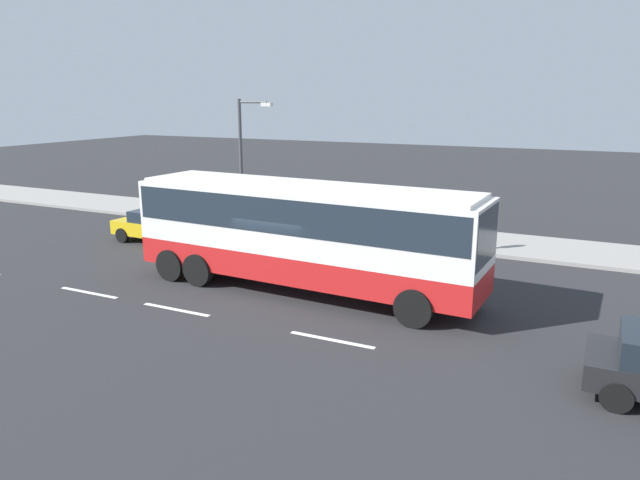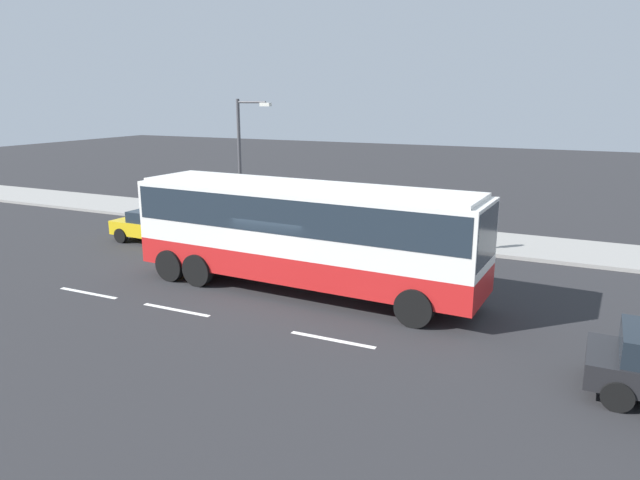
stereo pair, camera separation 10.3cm
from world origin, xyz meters
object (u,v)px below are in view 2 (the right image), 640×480
Objects in this scene: car_yellow_taxi at (164,226)px; pedestrian_near_curb at (484,227)px; coach_bus at (303,226)px; street_lamp at (243,153)px.

pedestrian_near_curb reaches higher than car_yellow_taxi.
pedestrian_near_curb is (12.80, 4.25, 0.33)m from car_yellow_taxi.
street_lamp is at bearing 136.49° from coach_bus.
car_yellow_taxi is at bearing -113.20° from street_lamp.
coach_bus is at bearing 124.83° from pedestrian_near_curb.
street_lamp is (1.66, 3.87, 2.88)m from car_yellow_taxi.
street_lamp is (-11.14, -0.37, 2.55)m from pedestrian_near_curb.
car_yellow_taxi is at bearing 83.98° from pedestrian_near_curb.
car_yellow_taxi is 0.81× the size of street_lamp.
pedestrian_near_curb is 0.27× the size of street_lamp.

